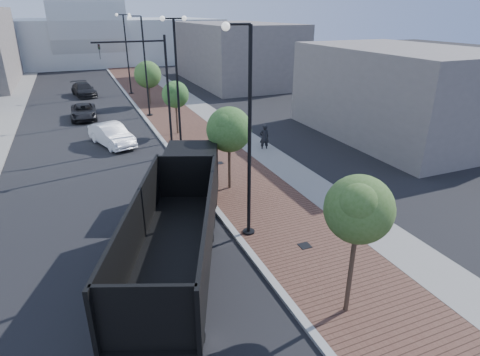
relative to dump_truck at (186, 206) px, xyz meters
name	(u,v)px	position (x,y,z in m)	size (l,w,h in m)	color
sidewalk	(165,101)	(5.53, 28.93, -1.45)	(7.00, 140.00, 0.12)	#4C2D23
concrete_strip	(189,99)	(8.23, 28.93, -1.44)	(2.40, 140.00, 0.13)	slate
curb	(134,104)	(2.03, 28.93, -1.44)	(0.30, 140.00, 0.14)	gray
west_sidewalk	(0,115)	(-10.97, 28.93, -1.45)	(4.00, 140.00, 0.12)	slate
dump_truck	(186,206)	(0.00, 0.00, 0.00)	(7.43, 13.53, 3.58)	black
white_sedan	(112,135)	(-1.71, 15.05, -0.68)	(1.75, 5.01, 1.65)	white
dark_car_mid	(84,112)	(-3.33, 24.46, -0.82)	(2.28, 4.93, 1.37)	black
dark_car_far	(84,90)	(-2.76, 36.09, -0.74)	(2.17, 5.33, 1.55)	black
pedestrian	(264,138)	(8.52, 9.48, -0.53)	(0.72, 0.47, 1.97)	black
streetlight_1	(247,146)	(2.52, -1.07, 2.83)	(1.44, 0.56, 9.21)	black
streetlight_2	(178,87)	(2.63, 10.93, 3.31)	(1.72, 0.56, 9.28)	black
streetlight_3	(145,71)	(2.52, 22.93, 2.83)	(1.44, 0.56, 9.21)	black
streetlight_4	(127,54)	(2.63, 34.93, 3.31)	(1.72, 0.56, 9.28)	black
traffic_mast	(155,79)	(1.73, 13.93, 3.47)	(5.09, 0.20, 8.00)	black
tree_0	(360,209)	(3.68, -7.04, 2.47)	(2.23, 2.15, 5.08)	#382619
tree_1	(230,130)	(3.68, 3.96, 2.08)	(2.52, 2.49, 4.85)	#382619
tree_2	(176,95)	(3.68, 15.96, 1.81)	(2.23, 2.16, 4.41)	#382619
tree_3	(148,75)	(3.68, 27.96, 1.76)	(2.84, 2.84, 4.70)	#382619
convention_center	(85,30)	(0.03, 73.93, 4.50)	(50.00, 30.00, 50.00)	#B3BBBE
commercial_block_ne	(235,53)	(18.03, 38.93, 2.49)	(12.00, 22.00, 8.00)	#625B58
commercial_block_e	(397,93)	(20.03, 8.93, 1.99)	(10.00, 16.00, 7.00)	#675F5C
utility_cover_1	(305,246)	(4.43, -3.07, -1.38)	(0.50, 0.50, 0.02)	black
utility_cover_2	(219,163)	(4.43, 7.93, -1.38)	(0.50, 0.50, 0.02)	black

